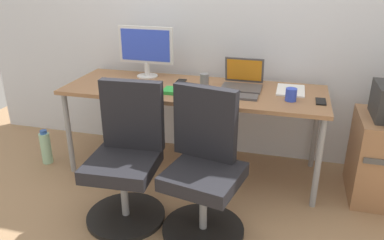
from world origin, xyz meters
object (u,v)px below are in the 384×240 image
Objects in this scene: open_laptop at (242,81)px; office_chair_right at (204,170)px; desktop_monitor at (146,48)px; office_chair_left at (127,160)px; water_bottle_on_floor at (46,147)px; coffee_mug at (291,95)px.

office_chair_right is at bearing -97.09° from open_laptop.
office_chair_left is at bearing -77.72° from desktop_monitor.
open_laptop reaches higher than water_bottle_on_floor.
coffee_mug is (0.38, -0.23, -0.01)m from open_laptop.
office_chair_left is 3.03× the size of water_bottle_on_floor.
office_chair_right is 1.64m from water_bottle_on_floor.
office_chair_left is at bearing -148.75° from coffee_mug.
water_bottle_on_floor is 1.00× the size of open_laptop.
office_chair_left is 1.12m from open_laptop.
office_chair_left reaches higher than coffee_mug.
desktop_monitor is at bearing 173.94° from open_laptop.
open_laptop reaches higher than coffee_mug.
desktop_monitor reaches higher than coffee_mug.
office_chair_left and office_chair_right have the same top height.
office_chair_left is at bearing -126.91° from open_laptop.
office_chair_right reaches higher than coffee_mug.
desktop_monitor is 1.55× the size of open_laptop.
water_bottle_on_floor is (-1.01, 0.49, -0.28)m from office_chair_left.
office_chair_left is 1.16m from water_bottle_on_floor.
office_chair_right is 1.32m from desktop_monitor.
open_laptop reaches higher than office_chair_right.
coffee_mug is (1.23, -0.32, -0.20)m from desktop_monitor.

